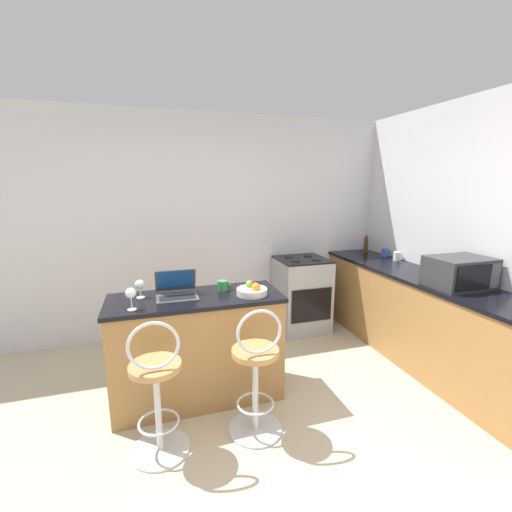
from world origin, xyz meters
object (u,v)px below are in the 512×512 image
object	(u,v)px
mug_blue	(385,253)
bar_stool_far	(256,375)
stove_range	(301,294)
mug_white	(397,256)
laptop	(177,290)
mug_green	(223,285)
fruit_bowl	(252,290)
microwave	(459,272)
wine_glass_short	(140,285)
bar_stool_near	(157,392)
wine_glass_tall	(131,294)
pepper_mill	(366,244)

from	to	relation	value
mug_blue	bar_stool_far	bearing A→B (deg)	-146.42
stove_range	mug_white	size ratio (longest dim) A/B	8.92
bar_stool_far	mug_blue	distance (m)	2.59
laptop	mug_green	size ratio (longest dim) A/B	3.10
fruit_bowl	mug_white	distance (m)	2.15
laptop	microwave	xyz separation A→B (m)	(2.41, -0.47, 0.08)
stove_range	wine_glass_short	xyz separation A→B (m)	(-1.85, -0.96, 0.56)
bar_stool_near	wine_glass_tall	distance (m)	0.70
mug_green	mug_white	distance (m)	2.29
stove_range	wine_glass_short	size ratio (longest dim) A/B	6.14
fruit_bowl	mug_green	bearing A→B (deg)	137.96
wine_glass_short	mug_white	xyz separation A→B (m)	(2.90, 0.54, -0.05)
mug_green	mug_white	xyz separation A→B (m)	(2.22, 0.54, 0.01)
wine_glass_short	wine_glass_tall	size ratio (longest dim) A/B	0.90
bar_stool_near	mug_green	bearing A→B (deg)	47.91
mug_green	bar_stool_near	bearing A→B (deg)	-132.09
stove_range	mug_green	world-z (taller)	mug_green
mug_green	bar_stool_far	bearing A→B (deg)	-81.49
mug_blue	mug_green	xyz separation A→B (m)	(-2.22, -0.76, -0.01)
mug_green	fruit_bowl	distance (m)	0.28
laptop	bar_stool_far	bearing A→B (deg)	-51.21
mug_blue	fruit_bowl	world-z (taller)	fruit_bowl
laptop	wine_glass_tall	world-z (taller)	laptop
fruit_bowl	stove_range	bearing A→B (deg)	49.50
laptop	wine_glass_tall	bearing A→B (deg)	-146.37
bar_stool_far	stove_range	bearing A→B (deg)	56.00
mug_blue	mug_green	bearing A→B (deg)	-161.15
laptop	mug_blue	world-z (taller)	laptop
microwave	fruit_bowl	distance (m)	1.84
bar_stool_far	fruit_bowl	distance (m)	0.68
mug_green	wine_glass_tall	bearing A→B (deg)	-159.97
bar_stool_far	mug_blue	size ratio (longest dim) A/B	9.42
fruit_bowl	mug_blue	bearing A→B (deg)	25.10
mug_blue	fruit_bowl	xyz separation A→B (m)	(-2.01, -0.94, -0.01)
microwave	mug_green	xyz separation A→B (m)	(-2.02, 0.51, -0.09)
stove_range	bar_stool_near	bearing A→B (deg)	-137.72
bar_stool_far	wine_glass_short	world-z (taller)	wine_glass_short
wine_glass_short	pepper_mill	distance (m)	3.02
bar_stool_far	laptop	bearing A→B (deg)	128.79
wine_glass_short	pepper_mill	bearing A→B (deg)	20.76
bar_stool_far	microwave	distance (m)	2.01
laptop	stove_range	bearing A→B (deg)	32.45
mug_blue	pepper_mill	xyz separation A→B (m)	(-0.06, 0.31, 0.05)
pepper_mill	mug_white	distance (m)	0.53
stove_range	microwave	bearing A→B (deg)	-60.43
bar_stool_near	mug_green	size ratio (longest dim) A/B	9.34
stove_range	mug_blue	bearing A→B (deg)	-11.10
bar_stool_far	laptop	world-z (taller)	laptop
laptop	stove_range	size ratio (longest dim) A/B	0.36
bar_stool_near	mug_green	world-z (taller)	mug_green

